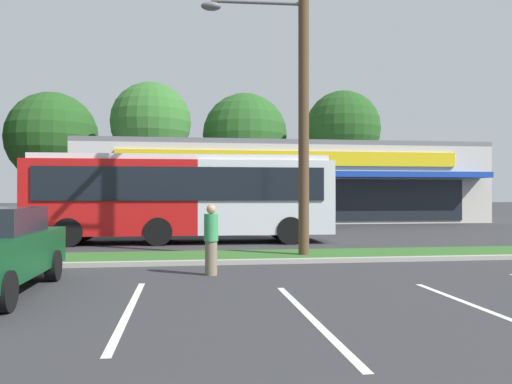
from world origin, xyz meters
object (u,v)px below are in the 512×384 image
(city_bus, at_px, (183,196))
(car_2, at_px, (285,215))
(utility_pole, at_px, (299,69))
(pedestrian_by_pole, at_px, (211,240))

(city_bus, distance_m, car_2, 8.95)
(utility_pole, xyz_separation_m, pedestrian_by_pole, (-2.59, -2.64, -4.53))
(utility_pole, relative_size, city_bus, 0.89)
(utility_pole, relative_size, car_2, 2.35)
(city_bus, height_order, car_2, city_bus)
(city_bus, bearing_deg, pedestrian_by_pole, -84.21)
(city_bus, relative_size, pedestrian_by_pole, 7.10)
(utility_pole, bearing_deg, pedestrian_by_pole, -134.39)
(utility_pole, distance_m, pedestrian_by_pole, 5.85)
(car_2, distance_m, pedestrian_by_pole, 15.85)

